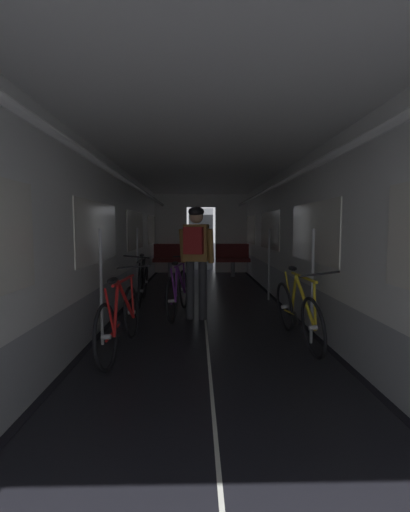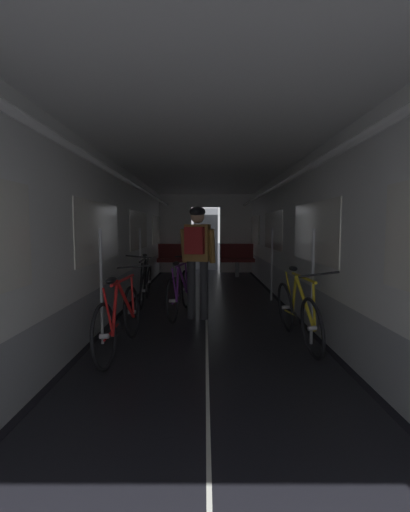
# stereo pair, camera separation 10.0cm
# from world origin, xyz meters

# --- Properties ---
(ground_plane) EXTENTS (60.00, 60.00, 0.00)m
(ground_plane) POSITION_xyz_m (0.00, 0.00, 0.00)
(ground_plane) COLOR black
(train_car_shell) EXTENTS (3.14, 12.34, 2.57)m
(train_car_shell) POSITION_xyz_m (-0.00, 3.60, 1.70)
(train_car_shell) COLOR black
(train_car_shell) RESTS_ON ground
(bench_seat_far_left) EXTENTS (0.98, 0.51, 0.95)m
(bench_seat_far_left) POSITION_xyz_m (-0.90, 8.07, 0.57)
(bench_seat_far_left) COLOR gray
(bench_seat_far_left) RESTS_ON ground
(bench_seat_far_right) EXTENTS (0.98, 0.51, 0.95)m
(bench_seat_far_right) POSITION_xyz_m (0.90, 8.07, 0.57)
(bench_seat_far_right) COLOR gray
(bench_seat_far_right) RESTS_ON ground
(bicycle_yellow) EXTENTS (0.44, 1.69, 0.95)m
(bicycle_yellow) POSITION_xyz_m (1.10, 2.12, 0.38)
(bicycle_yellow) COLOR black
(bicycle_yellow) RESTS_ON ground
(bicycle_red) EXTENTS (0.44, 1.69, 0.95)m
(bicycle_red) POSITION_xyz_m (-0.99, 1.82, 0.38)
(bicycle_red) COLOR black
(bicycle_red) RESTS_ON ground
(bicycle_black) EXTENTS (0.44, 1.69, 0.95)m
(bicycle_black) POSITION_xyz_m (-1.13, 4.42, 0.38)
(bicycle_black) COLOR black
(bicycle_black) RESTS_ON ground
(person_cyclist_aisle) EXTENTS (0.56, 0.45, 1.73)m
(person_cyclist_aisle) POSITION_xyz_m (-0.14, 3.27, 1.07)
(person_cyclist_aisle) COLOR #2D2D33
(person_cyclist_aisle) RESTS_ON ground
(bicycle_purple_in_aisle) EXTENTS (0.48, 1.68, 0.95)m
(bicycle_purple_in_aisle) POSITION_xyz_m (-0.43, 3.53, 0.38)
(bicycle_purple_in_aisle) COLOR black
(bicycle_purple_in_aisle) RESTS_ON ground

